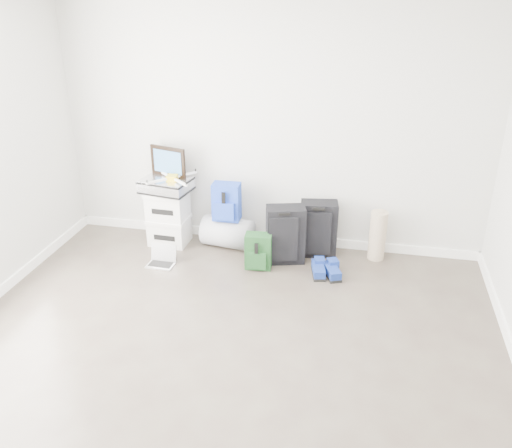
% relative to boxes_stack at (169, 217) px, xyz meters
% --- Properties ---
extents(ground, '(5.00, 5.00, 0.00)m').
position_rel_boxes_stack_xyz_m(ground, '(1.08, -2.22, -0.31)').
color(ground, '#3D322C').
rests_on(ground, ground).
extents(room_envelope, '(4.52, 5.02, 2.71)m').
position_rel_boxes_stack_xyz_m(room_envelope, '(1.08, -2.20, 1.41)').
color(room_envelope, beige).
rests_on(room_envelope, ground).
extents(boxes_stack, '(0.44, 0.36, 0.61)m').
position_rel_boxes_stack_xyz_m(boxes_stack, '(0.00, 0.00, 0.00)').
color(boxes_stack, silver).
rests_on(boxes_stack, ground).
extents(briefcase, '(0.55, 0.44, 0.14)m').
position_rel_boxes_stack_xyz_m(briefcase, '(-0.00, 0.00, 0.38)').
color(briefcase, '#B2B2B7').
rests_on(briefcase, boxes_stack).
extents(painting, '(0.42, 0.15, 0.32)m').
position_rel_boxes_stack_xyz_m(painting, '(0.00, 0.10, 0.61)').
color(painting, black).
rests_on(painting, briefcase).
extents(drone, '(0.47, 0.47, 0.05)m').
position_rel_boxes_stack_xyz_m(drone, '(0.08, -0.02, 0.47)').
color(drone, yellow).
rests_on(drone, briefcase).
extents(duffel_bag, '(0.58, 0.41, 0.33)m').
position_rel_boxes_stack_xyz_m(duffel_bag, '(0.66, 0.05, -0.14)').
color(duffel_bag, gray).
rests_on(duffel_bag, ground).
extents(blue_backpack, '(0.29, 0.22, 0.41)m').
position_rel_boxes_stack_xyz_m(blue_backpack, '(0.66, 0.02, 0.22)').
color(blue_backpack, navy).
rests_on(blue_backpack, duffel_bag).
extents(large_suitcase, '(0.44, 0.34, 0.60)m').
position_rel_boxes_stack_xyz_m(large_suitcase, '(1.32, -0.16, -0.01)').
color(large_suitcase, black).
rests_on(large_suitcase, ground).
extents(green_backpack, '(0.28, 0.21, 0.37)m').
position_rel_boxes_stack_xyz_m(green_backpack, '(1.08, -0.36, -0.13)').
color(green_backpack, '#123216').
rests_on(green_backpack, ground).
extents(carry_on, '(0.41, 0.30, 0.60)m').
position_rel_boxes_stack_xyz_m(carry_on, '(1.64, 0.06, -0.01)').
color(carry_on, black).
rests_on(carry_on, ground).
extents(shoes, '(0.33, 0.32, 0.10)m').
position_rel_boxes_stack_xyz_m(shoes, '(1.76, -0.37, -0.26)').
color(shoes, black).
rests_on(shoes, ground).
extents(rolled_rug, '(0.17, 0.17, 0.53)m').
position_rel_boxes_stack_xyz_m(rolled_rug, '(2.25, 0.10, -0.04)').
color(rolled_rug, gray).
rests_on(rolled_rug, ground).
extents(laptop, '(0.28, 0.21, 0.19)m').
position_rel_boxes_stack_xyz_m(laptop, '(0.09, -0.48, -0.26)').
color(laptop, silver).
rests_on(laptop, ground).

